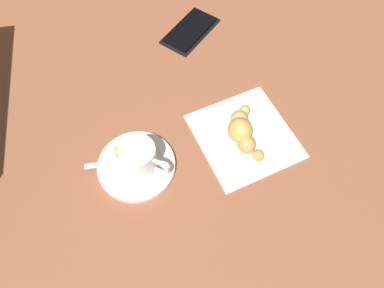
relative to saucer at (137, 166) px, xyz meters
The scene contains 8 objects.
ground_plane 0.11m from the saucer, behind, with size 1.80×1.80×0.00m, color brown.
saucer is the anchor object (origin of this frame).
espresso_cup 0.03m from the saucer, 129.90° to the left, with size 0.06×0.08×0.05m.
teaspoon 0.01m from the saucer, 99.49° to the right, with size 0.12×0.07×0.01m.
sugar_packet 0.04m from the saucer, 109.67° to the right, with size 0.06×0.02×0.01m, color tan.
napkin 0.20m from the saucer, 159.78° to the left, with size 0.16×0.17×0.00m, color silver.
croissant 0.19m from the saucer, 159.67° to the left, with size 0.08×0.11×0.04m.
cell_phone 0.34m from the saucer, 143.92° to the right, with size 0.15×0.11×0.01m.
Camera 1 is at (0.20, 0.26, 0.56)m, focal length 33.87 mm.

